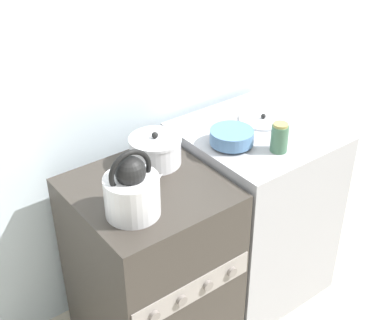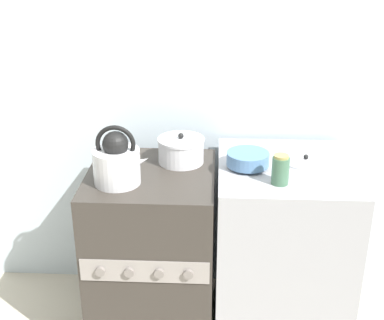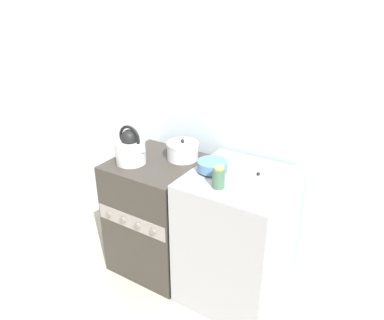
{
  "view_description": "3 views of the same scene",
  "coord_description": "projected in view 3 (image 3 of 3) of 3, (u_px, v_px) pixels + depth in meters",
  "views": [
    {
      "loc": [
        -0.94,
        -1.22,
        2.12
      ],
      "look_at": [
        0.21,
        0.28,
        0.95
      ],
      "focal_mm": 50.0,
      "sensor_mm": 36.0,
      "label": 1
    },
    {
      "loc": [
        0.31,
        -1.95,
        1.94
      ],
      "look_at": [
        0.2,
        0.28,
        0.97
      ],
      "focal_mm": 50.0,
      "sensor_mm": 36.0,
      "label": 2
    },
    {
      "loc": [
        1.48,
        -1.58,
        2.01
      ],
      "look_at": [
        0.28,
        0.34,
        0.95
      ],
      "focal_mm": 35.0,
      "sensor_mm": 36.0,
      "label": 3
    }
  ],
  "objects": [
    {
      "name": "counter",
      "position": [
        236.0,
        237.0,
        2.53
      ],
      "size": [
        0.64,
        0.67,
        0.92
      ],
      "color": "#99999E",
      "rests_on": "ground_plane"
    },
    {
      "name": "wall_back",
      "position": [
        189.0,
        96.0,
        2.82
      ],
      "size": [
        7.0,
        0.06,
        2.5
      ],
      "color": "silver",
      "rests_on": "ground_plane"
    },
    {
      "name": "enamel_bowl",
      "position": [
        212.0,
        166.0,
        2.39
      ],
      "size": [
        0.2,
        0.2,
        0.07
      ],
      "color": "#4C729E",
      "rests_on": "counter"
    },
    {
      "name": "cooking_pot",
      "position": [
        183.0,
        151.0,
        2.65
      ],
      "size": [
        0.23,
        0.23,
        0.15
      ],
      "color": "silver",
      "rests_on": "stove"
    },
    {
      "name": "loose_pot_lid",
      "position": [
        258.0,
        176.0,
        2.34
      ],
      "size": [
        0.23,
        0.23,
        0.03
      ],
      "color": "silver",
      "rests_on": "counter"
    },
    {
      "name": "ground_plane",
      "position": [
        136.0,
        283.0,
        2.78
      ],
      "size": [
        12.0,
        12.0,
        0.0
      ],
      "primitive_type": "plane",
      "color": "#B2A893"
    },
    {
      "name": "kettle",
      "position": [
        131.0,
        149.0,
        2.57
      ],
      "size": [
        0.26,
        0.21,
        0.27
      ],
      "color": "silver",
      "rests_on": "stove"
    },
    {
      "name": "stove",
      "position": [
        159.0,
        214.0,
        2.82
      ],
      "size": [
        0.6,
        0.63,
        0.88
      ],
      "color": "#332D28",
      "rests_on": "ground_plane"
    },
    {
      "name": "storage_jar",
      "position": [
        219.0,
        177.0,
        2.19
      ],
      "size": [
        0.08,
        0.08,
        0.13
      ],
      "color": "#3F664C",
      "rests_on": "counter"
    }
  ]
}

